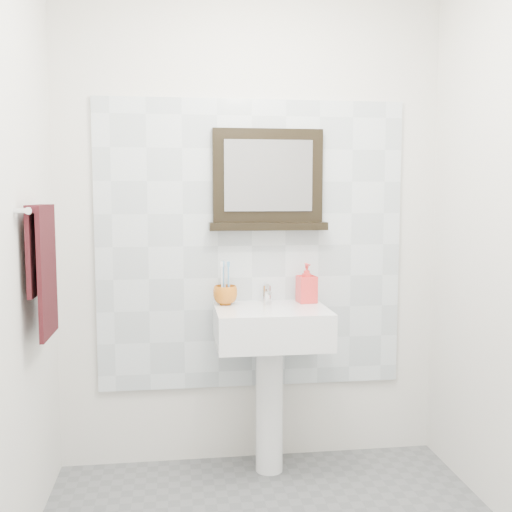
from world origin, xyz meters
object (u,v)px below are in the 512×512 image
(pedestal_sink, at_px, (271,344))
(framed_mirror, at_px, (268,182))
(toothbrush_cup, at_px, (225,295))
(hand_towel, at_px, (43,260))
(soap_dispenser, at_px, (307,283))

(pedestal_sink, bearing_deg, framed_mirror, 86.61)
(pedestal_sink, bearing_deg, toothbrush_cup, 154.03)
(toothbrush_cup, bearing_deg, hand_towel, -151.84)
(hand_towel, bearing_deg, toothbrush_cup, 28.16)
(pedestal_sink, height_order, soap_dispenser, soap_dispenser)
(pedestal_sink, height_order, framed_mirror, framed_mirror)
(pedestal_sink, bearing_deg, hand_towel, -162.51)
(pedestal_sink, xyz_separation_m, hand_towel, (-1.01, -0.32, 0.47))
(pedestal_sink, distance_m, framed_mirror, 0.82)
(toothbrush_cup, height_order, framed_mirror, framed_mirror)
(soap_dispenser, bearing_deg, hand_towel, -167.44)
(soap_dispenser, height_order, hand_towel, hand_towel)
(soap_dispenser, xyz_separation_m, framed_mirror, (-0.19, 0.07, 0.51))
(toothbrush_cup, height_order, soap_dispenser, soap_dispenser)
(hand_towel, bearing_deg, soap_dispenser, 19.53)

